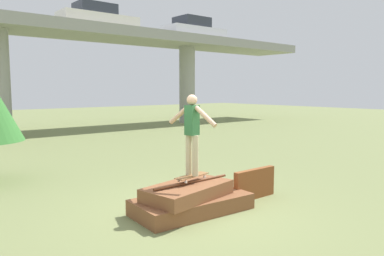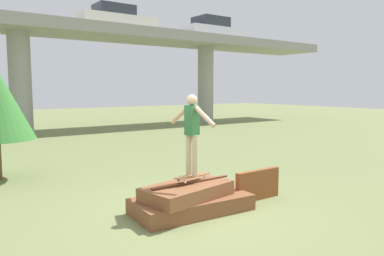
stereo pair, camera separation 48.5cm
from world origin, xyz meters
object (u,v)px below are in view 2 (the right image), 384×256
(skateboard, at_px, (192,176))
(car_on_overpass_mid, at_px, (117,19))
(skater, at_px, (192,129))
(car_on_overpass_right, at_px, (212,30))

(skateboard, bearing_deg, car_on_overpass_mid, 70.26)
(skateboard, height_order, skater, skater)
(skateboard, xyz_separation_m, car_on_overpass_right, (12.55, 14.97, 5.80))
(car_on_overpass_right, bearing_deg, car_on_overpass_mid, 178.45)
(skateboard, relative_size, car_on_overpass_right, 0.18)
(skateboard, xyz_separation_m, car_on_overpass_mid, (5.44, 15.16, 5.79))
(skateboard, height_order, car_on_overpass_mid, car_on_overpass_mid)
(skater, height_order, car_on_overpass_mid, car_on_overpass_mid)
(car_on_overpass_mid, bearing_deg, skater, -109.74)
(skater, xyz_separation_m, car_on_overpass_mid, (5.44, 15.16, 4.86))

